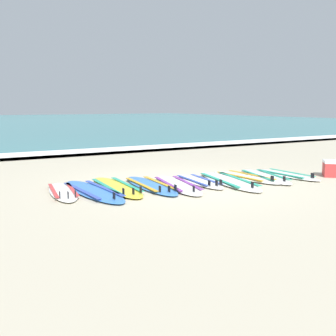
{
  "coord_description": "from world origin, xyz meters",
  "views": [
    {
      "loc": [
        -5.04,
        -7.37,
        1.64
      ],
      "look_at": [
        -0.1,
        0.7,
        0.25
      ],
      "focal_mm": 45.55,
      "sensor_mm": 36.0,
      "label": 1
    }
  ],
  "objects_px": {
    "surfboard_2": "(116,187)",
    "surfboard_6": "(229,181)",
    "surfboard_5": "(199,181)",
    "surfboard_7": "(245,177)",
    "surfboard_8": "(265,176)",
    "surfboard_0": "(63,192)",
    "surfboard_9": "(286,175)",
    "surfboard_3": "(150,185)",
    "cooler_box": "(330,168)",
    "surfboard_1": "(93,191)",
    "surfboard_4": "(177,185)"
  },
  "relations": [
    {
      "from": "surfboard_2",
      "to": "surfboard_6",
      "type": "relative_size",
      "value": 0.93
    },
    {
      "from": "surfboard_5",
      "to": "surfboard_8",
      "type": "bearing_deg",
      "value": -8.7
    },
    {
      "from": "surfboard_0",
      "to": "surfboard_5",
      "type": "xyz_separation_m",
      "value": [
        2.82,
        -0.44,
        0.0
      ]
    },
    {
      "from": "surfboard_1",
      "to": "surfboard_7",
      "type": "height_order",
      "value": "same"
    },
    {
      "from": "surfboard_3",
      "to": "surfboard_6",
      "type": "xyz_separation_m",
      "value": [
        1.69,
        -0.43,
        -0.0
      ]
    },
    {
      "from": "surfboard_0",
      "to": "cooler_box",
      "type": "distance_m",
      "value": 6.1
    },
    {
      "from": "surfboard_3",
      "to": "surfboard_7",
      "type": "distance_m",
      "value": 2.33
    },
    {
      "from": "surfboard_2",
      "to": "surfboard_6",
      "type": "xyz_separation_m",
      "value": [
        2.35,
        -0.64,
        -0.0
      ]
    },
    {
      "from": "surfboard_0",
      "to": "surfboard_1",
      "type": "distance_m",
      "value": 0.55
    },
    {
      "from": "surfboard_0",
      "to": "surfboard_2",
      "type": "bearing_deg",
      "value": -4.7
    },
    {
      "from": "surfboard_2",
      "to": "surfboard_3",
      "type": "distance_m",
      "value": 0.69
    },
    {
      "from": "surfboard_2",
      "to": "surfboard_6",
      "type": "height_order",
      "value": "same"
    },
    {
      "from": "surfboard_3",
      "to": "surfboard_9",
      "type": "bearing_deg",
      "value": -8.3
    },
    {
      "from": "surfboard_6",
      "to": "surfboard_9",
      "type": "distance_m",
      "value": 1.67
    },
    {
      "from": "surfboard_0",
      "to": "surfboard_4",
      "type": "height_order",
      "value": "same"
    },
    {
      "from": "surfboard_8",
      "to": "surfboard_9",
      "type": "distance_m",
      "value": 0.59
    },
    {
      "from": "surfboard_1",
      "to": "surfboard_6",
      "type": "distance_m",
      "value": 2.95
    },
    {
      "from": "surfboard_8",
      "to": "surfboard_9",
      "type": "relative_size",
      "value": 1.14
    },
    {
      "from": "surfboard_8",
      "to": "surfboard_9",
      "type": "xyz_separation_m",
      "value": [
        0.59,
        -0.08,
        0.0
      ]
    },
    {
      "from": "surfboard_5",
      "to": "surfboard_6",
      "type": "bearing_deg",
      "value": -25.74
    },
    {
      "from": "surfboard_0",
      "to": "surfboard_2",
      "type": "relative_size",
      "value": 0.8
    },
    {
      "from": "surfboard_1",
      "to": "surfboard_3",
      "type": "height_order",
      "value": "same"
    },
    {
      "from": "surfboard_0",
      "to": "surfboard_2",
      "type": "distance_m",
      "value": 1.06
    },
    {
      "from": "surfboard_1",
      "to": "surfboard_4",
      "type": "height_order",
      "value": "same"
    },
    {
      "from": "surfboard_0",
      "to": "surfboard_1",
      "type": "bearing_deg",
      "value": -24.32
    },
    {
      "from": "surfboard_3",
      "to": "cooler_box",
      "type": "xyz_separation_m",
      "value": [
        4.22,
        -1.04,
        0.16
      ]
    },
    {
      "from": "surfboard_3",
      "to": "surfboard_5",
      "type": "relative_size",
      "value": 1.2
    },
    {
      "from": "surfboard_1",
      "to": "surfboard_2",
      "type": "distance_m",
      "value": 0.57
    },
    {
      "from": "surfboard_3",
      "to": "surfboard_9",
      "type": "height_order",
      "value": "same"
    },
    {
      "from": "surfboard_5",
      "to": "surfboard_4",
      "type": "bearing_deg",
      "value": -171.54
    },
    {
      "from": "surfboard_6",
      "to": "surfboard_9",
      "type": "bearing_deg",
      "value": -1.96
    },
    {
      "from": "surfboard_5",
      "to": "surfboard_7",
      "type": "distance_m",
      "value": 1.22
    },
    {
      "from": "surfboard_2",
      "to": "surfboard_6",
      "type": "bearing_deg",
      "value": -15.21
    },
    {
      "from": "surfboard_2",
      "to": "surfboard_9",
      "type": "distance_m",
      "value": 4.08
    },
    {
      "from": "surfboard_0",
      "to": "surfboard_9",
      "type": "xyz_separation_m",
      "value": [
        5.08,
        -0.78,
        -0.0
      ]
    },
    {
      "from": "surfboard_2",
      "to": "surfboard_4",
      "type": "relative_size",
      "value": 1.03
    },
    {
      "from": "surfboard_5",
      "to": "surfboard_6",
      "type": "relative_size",
      "value": 0.74
    },
    {
      "from": "surfboard_5",
      "to": "surfboard_7",
      "type": "bearing_deg",
      "value": -4.19
    },
    {
      "from": "surfboard_9",
      "to": "surfboard_0",
      "type": "bearing_deg",
      "value": 171.23
    },
    {
      "from": "surfboard_6",
      "to": "cooler_box",
      "type": "distance_m",
      "value": 2.61
    },
    {
      "from": "cooler_box",
      "to": "surfboard_7",
      "type": "bearing_deg",
      "value": 157.17
    },
    {
      "from": "surfboard_1",
      "to": "surfboard_9",
      "type": "distance_m",
      "value": 4.61
    },
    {
      "from": "surfboard_2",
      "to": "surfboard_4",
      "type": "distance_m",
      "value": 1.24
    },
    {
      "from": "surfboard_1",
      "to": "surfboard_5",
      "type": "bearing_deg",
      "value": -5.31
    },
    {
      "from": "surfboard_2",
      "to": "surfboard_9",
      "type": "bearing_deg",
      "value": -9.83
    },
    {
      "from": "surfboard_0",
      "to": "surfboard_4",
      "type": "bearing_deg",
      "value": -13.52
    },
    {
      "from": "surfboard_4",
      "to": "surfboard_8",
      "type": "xyz_separation_m",
      "value": [
        2.28,
        -0.17,
        0.0
      ]
    },
    {
      "from": "surfboard_9",
      "to": "cooler_box",
      "type": "bearing_deg",
      "value": -32.53
    },
    {
      "from": "cooler_box",
      "to": "surfboard_3",
      "type": "bearing_deg",
      "value": 166.14
    },
    {
      "from": "surfboard_4",
      "to": "surfboard_6",
      "type": "height_order",
      "value": "same"
    }
  ]
}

